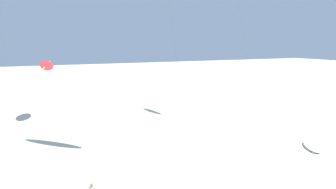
% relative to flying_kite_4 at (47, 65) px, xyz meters
% --- Properties ---
extents(flying_kite_4, '(3.00, 10.84, 8.17)m').
position_rel_flying_kite_4_xyz_m(flying_kite_4, '(0.00, 0.00, 0.00)').
color(flying_kite_4, red).
rests_on(flying_kite_4, ground).
extents(grounded_kite_1, '(3.54, 4.16, 0.33)m').
position_rel_flying_kite_4_xyz_m(grounded_kite_1, '(21.41, -23.72, -7.06)').
color(grounded_kite_1, white).
rests_on(grounded_kite_1, ground).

